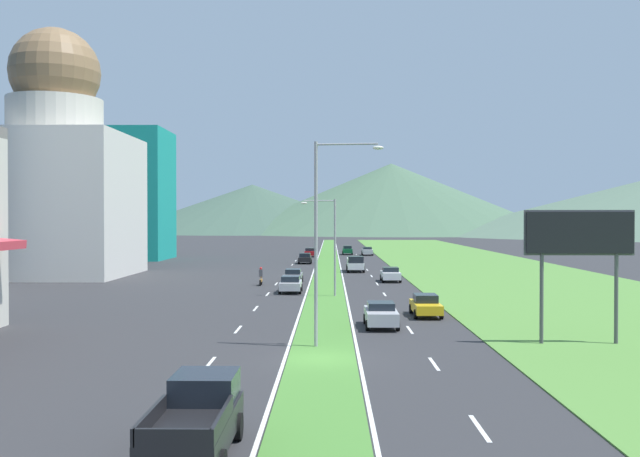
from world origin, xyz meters
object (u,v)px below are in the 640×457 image
(car_0, at_px, (426,305))
(car_7, at_px, (347,250))
(car_3, at_px, (391,274))
(car_6, at_px, (291,284))
(car_8, at_px, (305,258))
(street_lamp_mid, at_px, (331,240))
(pickup_truck_0, at_px, (197,419))
(car_1, at_px, (381,314))
(car_5, at_px, (310,252))
(street_lamp_near, at_px, (323,229))
(car_2, at_px, (293,276))
(motorcycle_rider, at_px, (261,278))
(pickup_truck_1, at_px, (355,264))
(car_4, at_px, (367,251))
(billboard_roadside, at_px, (579,240))

(car_0, relative_size, car_7, 1.04)
(car_3, bearing_deg, car_7, -176.63)
(car_6, distance_m, car_8, 39.66)
(street_lamp_mid, relative_size, pickup_truck_0, 1.53)
(car_0, relative_size, car_1, 1.02)
(car_0, height_order, car_7, car_7)
(street_lamp_mid, relative_size, car_1, 1.93)
(car_0, distance_m, car_7, 79.81)
(car_5, height_order, car_6, car_5)
(street_lamp_near, bearing_deg, car_2, 95.61)
(car_6, xyz_separation_m, pickup_truck_0, (-0.15, -42.11, 0.22))
(motorcycle_rider, bearing_deg, pickup_truck_1, -29.86)
(street_lamp_mid, bearing_deg, car_2, 107.41)
(car_4, relative_size, motorcycle_rider, 2.28)
(car_8, bearing_deg, car_3, -160.80)
(car_0, xyz_separation_m, car_6, (-10.00, 14.65, 0.01))
(street_lamp_near, relative_size, car_8, 2.52)
(car_0, bearing_deg, car_2, -156.64)
(car_2, height_order, car_7, car_7)
(street_lamp_mid, bearing_deg, car_4, 84.30)
(billboard_roadside, relative_size, car_0, 1.62)
(billboard_roadside, xyz_separation_m, pickup_truck_1, (-9.94, 49.16, -4.49))
(car_2, bearing_deg, car_3, -80.74)
(car_3, bearing_deg, car_2, -80.74)
(car_2, bearing_deg, street_lamp_near, -174.39)
(car_1, distance_m, car_5, 77.51)
(car_3, height_order, car_7, car_7)
(car_3, relative_size, car_5, 0.88)
(street_lamp_mid, bearing_deg, car_3, 65.78)
(car_6, relative_size, pickup_truck_0, 0.77)
(car_1, height_order, motorcycle_rider, motorcycle_rider)
(street_lamp_mid, bearing_deg, car_0, -60.85)
(car_6, bearing_deg, street_lamp_mid, -131.08)
(street_lamp_mid, xyz_separation_m, pickup_truck_1, (3.06, 27.18, -3.83))
(motorcycle_rider, bearing_deg, car_7, -9.70)
(billboard_roadside, relative_size, pickup_truck_0, 1.31)
(car_2, bearing_deg, car_0, -156.64)
(street_lamp_near, height_order, car_1, street_lamp_near)
(street_lamp_mid, bearing_deg, car_6, 138.92)
(car_1, relative_size, car_5, 0.92)
(car_1, relative_size, motorcycle_rider, 2.14)
(street_lamp_near, distance_m, car_1, 9.14)
(car_3, bearing_deg, car_8, -160.80)
(billboard_roadside, height_order, car_8, billboard_roadside)
(car_2, xyz_separation_m, car_3, (10.11, 1.65, 0.03))
(car_7, relative_size, pickup_truck_0, 0.78)
(car_2, relative_size, car_7, 1.10)
(car_7, xyz_separation_m, motorcycle_rider, (-9.98, -58.40, -0.07))
(street_lamp_mid, relative_size, car_7, 1.97)
(car_1, xyz_separation_m, car_4, (3.52, 82.26, -0.00))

